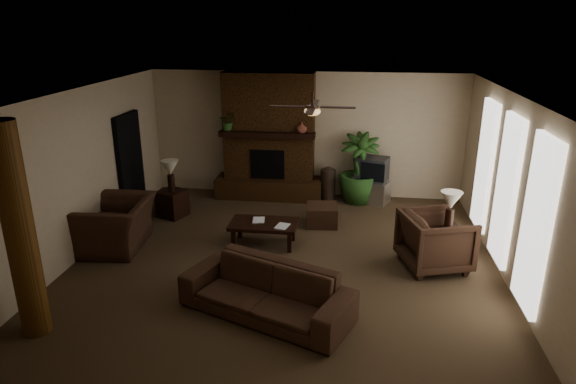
# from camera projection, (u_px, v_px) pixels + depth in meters

# --- Properties ---
(room_shell) EXTENTS (7.00, 7.00, 7.00)m
(room_shell) POSITION_uv_depth(u_px,v_px,m) (285.00, 182.00, 8.02)
(room_shell) COLOR #4E3B27
(room_shell) RESTS_ON ground
(fireplace) EXTENTS (2.40, 0.70, 2.80)m
(fireplace) POSITION_uv_depth(u_px,v_px,m) (269.00, 147.00, 11.22)
(fireplace) COLOR #4D2D14
(fireplace) RESTS_ON ground
(windows) EXTENTS (0.08, 3.65, 2.35)m
(windows) POSITION_uv_depth(u_px,v_px,m) (506.00, 191.00, 7.80)
(windows) COLOR white
(windows) RESTS_ON ground
(log_column) EXTENTS (0.36, 0.36, 2.80)m
(log_column) POSITION_uv_depth(u_px,v_px,m) (20.00, 233.00, 6.14)
(log_column) COLOR brown
(log_column) RESTS_ON ground
(doorway) EXTENTS (0.10, 1.00, 2.10)m
(doorway) POSITION_uv_depth(u_px,v_px,m) (130.00, 165.00, 10.25)
(doorway) COLOR black
(doorway) RESTS_ON ground
(ceiling_fan) EXTENTS (1.35, 1.35, 0.37)m
(ceiling_fan) POSITION_uv_depth(u_px,v_px,m) (312.00, 109.00, 7.88)
(ceiling_fan) COLOR black
(ceiling_fan) RESTS_ON ceiling
(sofa) EXTENTS (2.46, 1.55, 0.93)m
(sofa) POSITION_uv_depth(u_px,v_px,m) (266.00, 284.00, 6.83)
(sofa) COLOR #3E271A
(sofa) RESTS_ON ground
(armchair_left) EXTENTS (0.98, 1.41, 1.17)m
(armchair_left) POSITION_uv_depth(u_px,v_px,m) (115.00, 217.00, 8.82)
(armchair_left) COLOR #3E271A
(armchair_left) RESTS_ON ground
(armchair_right) EXTENTS (1.19, 1.23, 1.03)m
(armchair_right) POSITION_uv_depth(u_px,v_px,m) (436.00, 238.00, 8.13)
(armchair_right) COLOR #3E271A
(armchair_right) RESTS_ON ground
(coffee_table) EXTENTS (1.20, 0.70, 0.43)m
(coffee_table) POSITION_uv_depth(u_px,v_px,m) (264.00, 225.00, 8.98)
(coffee_table) COLOR black
(coffee_table) RESTS_ON ground
(ottoman) EXTENTS (0.65, 0.65, 0.40)m
(ottoman) POSITION_uv_depth(u_px,v_px,m) (322.00, 215.00, 9.93)
(ottoman) COLOR #3E271A
(ottoman) RESTS_ON ground
(tv_stand) EXTENTS (0.98, 0.79, 0.50)m
(tv_stand) POSITION_uv_depth(u_px,v_px,m) (369.00, 191.00, 11.17)
(tv_stand) COLOR silver
(tv_stand) RESTS_ON ground
(tv) EXTENTS (0.77, 0.69, 0.52)m
(tv) POSITION_uv_depth(u_px,v_px,m) (372.00, 169.00, 10.99)
(tv) COLOR #333335
(tv) RESTS_ON tv_stand
(floor_vase) EXTENTS (0.34, 0.34, 0.77)m
(floor_vase) POSITION_uv_depth(u_px,v_px,m) (328.00, 181.00, 11.22)
(floor_vase) COLOR #34261D
(floor_vase) RESTS_ON ground
(floor_plant) EXTENTS (0.94, 1.58, 0.86)m
(floor_plant) POSITION_uv_depth(u_px,v_px,m) (358.00, 183.00, 11.10)
(floor_plant) COLOR #2D5622
(floor_plant) RESTS_ON ground
(side_table_left) EXTENTS (0.65, 0.65, 0.55)m
(side_table_left) POSITION_uv_depth(u_px,v_px,m) (172.00, 203.00, 10.33)
(side_table_left) COLOR black
(side_table_left) RESTS_ON ground
(lamp_left) EXTENTS (0.44, 0.44, 0.65)m
(lamp_left) POSITION_uv_depth(u_px,v_px,m) (170.00, 170.00, 10.07)
(lamp_left) COLOR black
(lamp_left) RESTS_ON side_table_left
(side_table_right) EXTENTS (0.56, 0.56, 0.55)m
(side_table_right) POSITION_uv_depth(u_px,v_px,m) (443.00, 242.00, 8.56)
(side_table_right) COLOR black
(side_table_right) RESTS_ON ground
(lamp_right) EXTENTS (0.38, 0.38, 0.65)m
(lamp_right) POSITION_uv_depth(u_px,v_px,m) (451.00, 203.00, 8.26)
(lamp_right) COLOR black
(lamp_right) RESTS_ON side_table_right
(mantel_plant) EXTENTS (0.48, 0.51, 0.33)m
(mantel_plant) POSITION_uv_depth(u_px,v_px,m) (228.00, 123.00, 10.93)
(mantel_plant) COLOR #2D5622
(mantel_plant) RESTS_ON fireplace
(mantel_vase) EXTENTS (0.25, 0.25, 0.22)m
(mantel_vase) POSITION_uv_depth(u_px,v_px,m) (302.00, 128.00, 10.72)
(mantel_vase) COLOR brown
(mantel_vase) RESTS_ON fireplace
(book_a) EXTENTS (0.22, 0.06, 0.29)m
(book_a) POSITION_uv_depth(u_px,v_px,m) (253.00, 213.00, 8.98)
(book_a) COLOR #999999
(book_a) RESTS_ON coffee_table
(book_b) EXTENTS (0.21, 0.07, 0.29)m
(book_b) POSITION_uv_depth(u_px,v_px,m) (277.00, 218.00, 8.76)
(book_b) COLOR #999999
(book_b) RESTS_ON coffee_table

